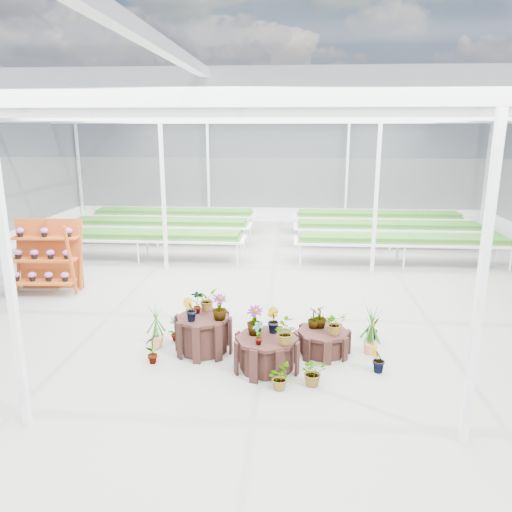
# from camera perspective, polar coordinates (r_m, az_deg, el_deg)

# --- Properties ---
(ground_plane) EXTENTS (24.00, 24.00, 0.00)m
(ground_plane) POSITION_cam_1_polar(r_m,az_deg,el_deg) (10.80, 0.28, -7.55)
(ground_plane) COLOR gray
(ground_plane) RESTS_ON ground
(greenhouse_shell) EXTENTS (18.00, 24.00, 4.50)m
(greenhouse_shell) POSITION_cam_1_polar(r_m,az_deg,el_deg) (10.17, 0.29, 4.28)
(greenhouse_shell) COLOR white
(greenhouse_shell) RESTS_ON ground
(steel_frame) EXTENTS (18.00, 24.00, 4.50)m
(steel_frame) POSITION_cam_1_polar(r_m,az_deg,el_deg) (10.17, 0.29, 4.28)
(steel_frame) COLOR silver
(steel_frame) RESTS_ON ground
(nursery_benches) EXTENTS (16.00, 7.00, 0.84)m
(nursery_benches) POSITION_cam_1_polar(r_m,az_deg,el_deg) (17.58, 1.87, 2.55)
(nursery_benches) COLOR silver
(nursery_benches) RESTS_ON ground
(plinth_tall) EXTENTS (1.09, 1.09, 0.70)m
(plinth_tall) POSITION_cam_1_polar(r_m,az_deg,el_deg) (9.37, -6.01, -8.87)
(plinth_tall) COLOR black
(plinth_tall) RESTS_ON ground
(plinth_mid) EXTENTS (1.42, 1.42, 0.58)m
(plinth_mid) POSITION_cam_1_polar(r_m,az_deg,el_deg) (8.72, 1.23, -11.04)
(plinth_mid) COLOR black
(plinth_mid) RESTS_ON ground
(plinth_low) EXTENTS (1.08, 1.08, 0.44)m
(plinth_low) POSITION_cam_1_polar(r_m,az_deg,el_deg) (9.40, 7.64, -9.70)
(plinth_low) COLOR black
(plinth_low) RESTS_ON ground
(shelf_rack) EXTENTS (1.77, 1.01, 1.83)m
(shelf_rack) POSITION_cam_1_polar(r_m,az_deg,el_deg) (13.51, -23.11, -0.14)
(shelf_rack) COLOR #983D13
(shelf_rack) RESTS_ON ground
(nursery_plants) EXTENTS (4.52, 2.71, 1.16)m
(nursery_plants) POSITION_cam_1_polar(r_m,az_deg,el_deg) (9.07, 1.68, -8.32)
(nursery_plants) COLOR #275818
(nursery_plants) RESTS_ON ground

